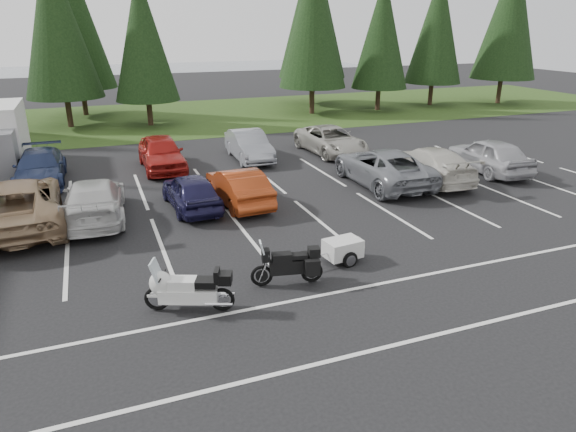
{
  "coord_description": "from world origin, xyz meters",
  "views": [
    {
      "loc": [
        -3.74,
        -13.79,
        6.41
      ],
      "look_at": [
        1.37,
        -0.5,
        1.05
      ],
      "focal_mm": 32.0,
      "sensor_mm": 36.0,
      "label": 1
    }
  ],
  "objects_px": {
    "car_near_4": "(191,191)",
    "car_near_6": "(383,167)",
    "adventure_motorcycle": "(287,262)",
    "car_near_5": "(238,186)",
    "car_near_2": "(17,204)",
    "car_far_4": "(331,140)",
    "car_near_7": "(429,164)",
    "cargo_trailer": "(343,251)",
    "car_near_3": "(94,200)",
    "car_far_2": "(161,153)",
    "car_far_3": "(249,145)",
    "car_near_8": "(489,155)",
    "touring_motorcycle": "(188,286)",
    "car_far_1": "(40,168)"
  },
  "relations": [
    {
      "from": "car_near_4",
      "to": "car_near_6",
      "type": "relative_size",
      "value": 0.71
    },
    {
      "from": "adventure_motorcycle",
      "to": "car_near_5",
      "type": "bearing_deg",
      "value": 96.33
    },
    {
      "from": "car_near_2",
      "to": "car_near_4",
      "type": "distance_m",
      "value": 5.72
    },
    {
      "from": "car_near_2",
      "to": "car_far_4",
      "type": "relative_size",
      "value": 1.19
    },
    {
      "from": "car_near_7",
      "to": "cargo_trailer",
      "type": "bearing_deg",
      "value": 42.58
    },
    {
      "from": "car_near_3",
      "to": "car_far_2",
      "type": "height_order",
      "value": "car_far_2"
    },
    {
      "from": "car_near_4",
      "to": "car_near_2",
      "type": "bearing_deg",
      "value": -5.44
    },
    {
      "from": "car_near_5",
      "to": "car_far_4",
      "type": "height_order",
      "value": "car_far_4"
    },
    {
      "from": "car_far_2",
      "to": "car_near_2",
      "type": "bearing_deg",
      "value": -134.24
    },
    {
      "from": "car_far_3",
      "to": "car_near_8",
      "type": "bearing_deg",
      "value": -31.28
    },
    {
      "from": "car_near_4",
      "to": "adventure_motorcycle",
      "type": "xyz_separation_m",
      "value": [
        1.18,
        -6.73,
        -0.03
      ]
    },
    {
      "from": "car_near_2",
      "to": "car_near_6",
      "type": "bearing_deg",
      "value": 175.16
    },
    {
      "from": "car_far_2",
      "to": "touring_motorcycle",
      "type": "height_order",
      "value": "car_far_2"
    },
    {
      "from": "car_far_4",
      "to": "adventure_motorcycle",
      "type": "relative_size",
      "value": 2.37
    },
    {
      "from": "car_far_4",
      "to": "touring_motorcycle",
      "type": "bearing_deg",
      "value": -130.16
    },
    {
      "from": "car_near_3",
      "to": "car_near_8",
      "type": "xyz_separation_m",
      "value": [
        16.97,
        -0.0,
        0.07
      ]
    },
    {
      "from": "car_far_2",
      "to": "car_far_3",
      "type": "xyz_separation_m",
      "value": [
        4.32,
        0.26,
        -0.06
      ]
    },
    {
      "from": "car_near_3",
      "to": "car_near_4",
      "type": "bearing_deg",
      "value": -177.66
    },
    {
      "from": "car_near_5",
      "to": "car_near_6",
      "type": "xyz_separation_m",
      "value": [
        6.36,
        0.27,
        0.08
      ]
    },
    {
      "from": "car_far_3",
      "to": "touring_motorcycle",
      "type": "height_order",
      "value": "car_far_3"
    },
    {
      "from": "car_near_3",
      "to": "car_near_4",
      "type": "height_order",
      "value": "car_near_3"
    },
    {
      "from": "car_far_2",
      "to": "car_far_4",
      "type": "xyz_separation_m",
      "value": [
        8.7,
        -0.0,
        -0.08
      ]
    },
    {
      "from": "car_near_4",
      "to": "touring_motorcycle",
      "type": "relative_size",
      "value": 1.65
    },
    {
      "from": "touring_motorcycle",
      "to": "car_near_4",
      "type": "bearing_deg",
      "value": 100.49
    },
    {
      "from": "touring_motorcycle",
      "to": "car_far_3",
      "type": "bearing_deg",
      "value": 89.39
    },
    {
      "from": "touring_motorcycle",
      "to": "cargo_trailer",
      "type": "relative_size",
      "value": 1.6
    },
    {
      "from": "car_near_4",
      "to": "car_far_3",
      "type": "distance_m",
      "value": 7.42
    },
    {
      "from": "car_far_2",
      "to": "car_far_1",
      "type": "bearing_deg",
      "value": -175.26
    },
    {
      "from": "car_near_8",
      "to": "car_far_3",
      "type": "xyz_separation_m",
      "value": [
        -9.54,
        6.11,
        -0.07
      ]
    },
    {
      "from": "car_near_3",
      "to": "car_near_5",
      "type": "relative_size",
      "value": 1.19
    },
    {
      "from": "car_far_4",
      "to": "car_far_3",
      "type": "bearing_deg",
      "value": 173.67
    },
    {
      "from": "car_near_3",
      "to": "car_far_3",
      "type": "distance_m",
      "value": 9.62
    },
    {
      "from": "cargo_trailer",
      "to": "car_near_8",
      "type": "bearing_deg",
      "value": 23.31
    },
    {
      "from": "car_near_7",
      "to": "cargo_trailer",
      "type": "distance_m",
      "value": 9.27
    },
    {
      "from": "adventure_motorcycle",
      "to": "cargo_trailer",
      "type": "bearing_deg",
      "value": 30.8
    },
    {
      "from": "car_near_5",
      "to": "car_far_3",
      "type": "bearing_deg",
      "value": -113.7
    },
    {
      "from": "car_near_4",
      "to": "car_far_1",
      "type": "height_order",
      "value": "car_far_1"
    },
    {
      "from": "car_far_3",
      "to": "car_far_4",
      "type": "xyz_separation_m",
      "value": [
        4.37,
        -0.26,
        -0.03
      ]
    },
    {
      "from": "car_near_3",
      "to": "car_far_1",
      "type": "distance_m",
      "value": 5.76
    },
    {
      "from": "car_near_5",
      "to": "adventure_motorcycle",
      "type": "height_order",
      "value": "car_near_5"
    },
    {
      "from": "cargo_trailer",
      "to": "adventure_motorcycle",
      "type": "xyz_separation_m",
      "value": [
        -1.96,
        -0.69,
        0.3
      ]
    },
    {
      "from": "car_far_2",
      "to": "cargo_trailer",
      "type": "bearing_deg",
      "value": -74.66
    },
    {
      "from": "car_near_2",
      "to": "car_near_3",
      "type": "bearing_deg",
      "value": 171.93
    },
    {
      "from": "car_near_4",
      "to": "car_near_6",
      "type": "xyz_separation_m",
      "value": [
        8.11,
        0.15,
        0.09
      ]
    },
    {
      "from": "car_near_7",
      "to": "car_far_3",
      "type": "relative_size",
      "value": 1.16
    },
    {
      "from": "car_far_4",
      "to": "adventure_motorcycle",
      "type": "distance_m",
      "value": 14.61
    },
    {
      "from": "car_far_1",
      "to": "car_far_2",
      "type": "bearing_deg",
      "value": 5.92
    },
    {
      "from": "car_near_5",
      "to": "car_far_3",
      "type": "xyz_separation_m",
      "value": [
        2.34,
        6.3,
        0.04
      ]
    },
    {
      "from": "car_far_2",
      "to": "car_near_5",
      "type": "bearing_deg",
      "value": -72.18
    },
    {
      "from": "car_near_4",
      "to": "touring_motorcycle",
      "type": "height_order",
      "value": "car_near_4"
    }
  ]
}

